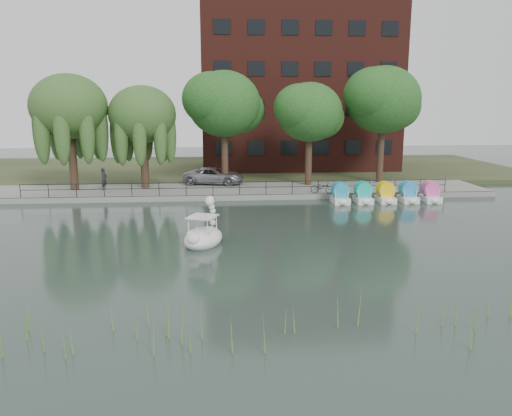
{
  "coord_description": "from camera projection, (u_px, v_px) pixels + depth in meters",
  "views": [
    {
      "loc": [
        -1.72,
        -23.74,
        7.18
      ],
      "look_at": [
        0.5,
        4.0,
        1.3
      ],
      "focal_mm": 35.0,
      "sensor_mm": 36.0,
      "label": 1
    }
  ],
  "objects": [
    {
      "name": "pedestrian",
      "position": [
        104.0,
        177.0,
        39.55
      ],
      "size": [
        0.72,
        0.84,
        1.98
      ],
      "primitive_type": "imported",
      "rotation": [
        0.0,
        0.0,
        1.18
      ],
      "color": "black",
      "rests_on": "promenade"
    },
    {
      "name": "willow_mid",
      "position": [
        142.0,
        115.0,
        39.48
      ],
      "size": [
        5.32,
        5.32,
        8.15
      ],
      "color": "#473323",
      "rests_on": "promenade"
    },
    {
      "name": "railing",
      "position": [
        240.0,
        185.0,
        37.46
      ],
      "size": [
        32.0,
        0.05,
        1.0
      ],
      "color": "black",
      "rests_on": "promenade"
    },
    {
      "name": "willow_left",
      "position": [
        69.0,
        107.0,
        38.43
      ],
      "size": [
        5.88,
        5.88,
        9.01
      ],
      "color": "#473323",
      "rests_on": "promenade"
    },
    {
      "name": "apartment_building",
      "position": [
        298.0,
        82.0,
        52.62
      ],
      "size": [
        20.0,
        10.07,
        18.0
      ],
      "color": "#4C1E16",
      "rests_on": "land_strip"
    },
    {
      "name": "ground_plane",
      "position": [
        252.0,
        250.0,
        24.78
      ],
      "size": [
        120.0,
        120.0,
        0.0
      ],
      "primitive_type": "plane",
      "color": "#3B4B45"
    },
    {
      "name": "minivan",
      "position": [
        214.0,
        175.0,
        42.34
      ],
      "size": [
        3.82,
        6.27,
        1.63
      ],
      "primitive_type": "imported",
      "rotation": [
        0.0,
        0.0,
        1.37
      ],
      "color": "gray",
      "rests_on": "promenade"
    },
    {
      "name": "bicycle",
      "position": [
        322.0,
        187.0,
        38.12
      ],
      "size": [
        0.91,
        1.8,
        1.0
      ],
      "primitive_type": "imported",
      "rotation": [
        0.0,
        0.0,
        1.38
      ],
      "color": "gray",
      "rests_on": "promenade"
    },
    {
      "name": "reed_bank",
      "position": [
        338.0,
        318.0,
        15.54
      ],
      "size": [
        24.0,
        2.4,
        1.2
      ],
      "color": "#669938",
      "rests_on": "ground_plane"
    },
    {
      "name": "swan_boat",
      "position": [
        204.0,
        234.0,
        25.74
      ],
      "size": [
        2.71,
        3.28,
        2.39
      ],
      "rotation": [
        0.0,
        0.0,
        -0.39
      ],
      "color": "white",
      "rests_on": "ground_plane"
    },
    {
      "name": "promenade",
      "position": [
        238.0,
        191.0,
        40.34
      ],
      "size": [
        40.0,
        6.0,
        0.4
      ],
      "primitive_type": "cube",
      "color": "gray",
      "rests_on": "ground_plane"
    },
    {
      "name": "kerb",
      "position": [
        240.0,
        198.0,
        37.46
      ],
      "size": [
        40.0,
        0.25,
        0.4
      ],
      "primitive_type": "cube",
      "color": "gray",
      "rests_on": "ground_plane"
    },
    {
      "name": "broadleaf_far",
      "position": [
        383.0,
        100.0,
        42.27
      ],
      "size": [
        6.3,
        6.3,
        9.71
      ],
      "color": "#473323",
      "rests_on": "promenade"
    },
    {
      "name": "land_strip",
      "position": [
        232.0,
        169.0,
        54.0
      ],
      "size": [
        60.0,
        22.0,
        0.36
      ],
      "primitive_type": "cube",
      "color": "#47512D",
      "rests_on": "ground_plane"
    },
    {
      "name": "broadleaf_right",
      "position": [
        310.0,
        113.0,
        40.99
      ],
      "size": [
        5.4,
        5.4,
        8.32
      ],
      "color": "#473323",
      "rests_on": "promenade"
    },
    {
      "name": "pedal_boat_row",
      "position": [
        386.0,
        194.0,
        36.65
      ],
      "size": [
        7.95,
        1.7,
        1.4
      ],
      "color": "white",
      "rests_on": "ground_plane"
    },
    {
      "name": "broadleaf_center",
      "position": [
        224.0,
        104.0,
        40.79
      ],
      "size": [
        6.0,
        6.0,
        9.25
      ],
      "color": "#473323",
      "rests_on": "promenade"
    }
  ]
}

